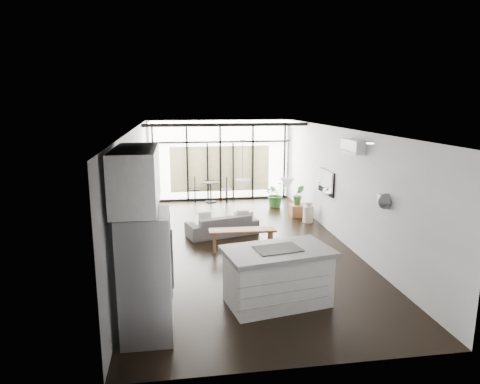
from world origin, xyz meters
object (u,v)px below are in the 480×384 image
object	(u,v)px
island	(277,276)
pouf	(244,218)
console_bench	(243,239)
tv	(326,182)
milk_can	(308,212)
fridge	(146,275)
sofa	(222,221)

from	to	relation	value
island	pouf	size ratio (longest dim) A/B	3.27
island	console_bench	world-z (taller)	island
island	tv	world-z (taller)	tv
console_bench	milk_can	xyz separation A→B (m)	(2.24, 2.04, 0.05)
fridge	pouf	xyz separation A→B (m)	(2.32, 5.42, -0.73)
fridge	island	bearing A→B (deg)	17.95
sofa	milk_can	distance (m)	2.72
tv	pouf	bearing A→B (deg)	165.32
fridge	tv	bearing A→B (deg)	47.25
tv	fridge	bearing A→B (deg)	-132.75
console_bench	sofa	bearing A→B (deg)	107.46
island	pouf	bearing A→B (deg)	77.33
pouf	tv	distance (m)	2.48
console_bench	pouf	world-z (taller)	console_bench
sofa	milk_can	size ratio (longest dim) A/B	3.09
pouf	tv	size ratio (longest dim) A/B	0.50
fridge	milk_can	world-z (taller)	fridge
milk_can	tv	xyz separation A→B (m)	(0.26, -0.67, 1.00)
fridge	pouf	bearing A→B (deg)	66.82
milk_can	console_bench	bearing A→B (deg)	-137.72
milk_can	sofa	bearing A→B (deg)	-162.49
island	tv	distance (m)	4.83
fridge	milk_can	size ratio (longest dim) A/B	3.17
fridge	milk_can	distance (m)	6.98
console_bench	tv	xyz separation A→B (m)	(2.50, 1.38, 1.05)
tv	milk_can	bearing A→B (deg)	111.14
console_bench	tv	distance (m)	3.04
fridge	tv	distance (m)	6.61
console_bench	milk_can	size ratio (longest dim) A/B	2.62
island	milk_can	distance (m)	5.25
fridge	pouf	world-z (taller)	fridge
pouf	console_bench	bearing A→B (deg)	-99.90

